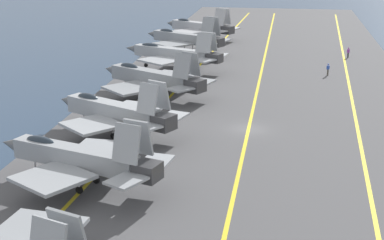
{
  "coord_description": "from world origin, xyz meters",
  "views": [
    {
      "loc": [
        -59.52,
        -3.57,
        20.17
      ],
      "look_at": [
        -5.65,
        5.19,
        2.9
      ],
      "focal_mm": 55.0,
      "sensor_mm": 36.0,
      "label": 1
    }
  ],
  "objects_px": {
    "parked_jet_sixth": "(174,53)",
    "parked_jet_eighth": "(200,27)",
    "parked_jet_fourth": "(115,111)",
    "crew_blue_vest": "(328,69)",
    "parked_jet_third": "(79,158)",
    "parked_jet_fifth": "(153,78)",
    "parked_jet_seventh": "(185,38)",
    "crew_purple_vest": "(348,52)"
  },
  "relations": [
    {
      "from": "parked_jet_sixth",
      "to": "parked_jet_eighth",
      "type": "height_order",
      "value": "parked_jet_eighth"
    },
    {
      "from": "parked_jet_fourth",
      "to": "crew_blue_vest",
      "type": "relative_size",
      "value": 8.5
    },
    {
      "from": "parked_jet_third",
      "to": "crew_blue_vest",
      "type": "relative_size",
      "value": 8.72
    },
    {
      "from": "parked_jet_fifth",
      "to": "parked_jet_seventh",
      "type": "xyz_separation_m",
      "value": [
        28.02,
        0.67,
        0.38
      ]
    },
    {
      "from": "parked_jet_fourth",
      "to": "parked_jet_seventh",
      "type": "height_order",
      "value": "parked_jet_seventh"
    },
    {
      "from": "parked_jet_seventh",
      "to": "parked_jet_eighth",
      "type": "bearing_deg",
      "value": -0.83
    },
    {
      "from": "crew_blue_vest",
      "to": "parked_jet_seventh",
      "type": "bearing_deg",
      "value": 60.84
    },
    {
      "from": "parked_jet_fifth",
      "to": "crew_purple_vest",
      "type": "distance_m",
      "value": 39.51
    },
    {
      "from": "parked_jet_sixth",
      "to": "crew_blue_vest",
      "type": "bearing_deg",
      "value": -88.92
    },
    {
      "from": "crew_blue_vest",
      "to": "crew_purple_vest",
      "type": "relative_size",
      "value": 1.03
    },
    {
      "from": "parked_jet_fourth",
      "to": "crew_blue_vest",
      "type": "xyz_separation_m",
      "value": [
        30.64,
        -23.21,
        -1.49
      ]
    },
    {
      "from": "parked_jet_sixth",
      "to": "crew_blue_vest",
      "type": "relative_size",
      "value": 9.37
    },
    {
      "from": "parked_jet_fifth",
      "to": "parked_jet_sixth",
      "type": "distance_m",
      "value": 14.46
    },
    {
      "from": "parked_jet_fourth",
      "to": "parked_jet_eighth",
      "type": "relative_size",
      "value": 0.96
    },
    {
      "from": "parked_jet_eighth",
      "to": "parked_jet_fifth",
      "type": "bearing_deg",
      "value": -179.42
    },
    {
      "from": "parked_jet_sixth",
      "to": "parked_jet_eighth",
      "type": "xyz_separation_m",
      "value": [
        29.16,
        0.43,
        -0.3
      ]
    },
    {
      "from": "parked_jet_fourth",
      "to": "parked_jet_sixth",
      "type": "relative_size",
      "value": 0.91
    },
    {
      "from": "parked_jet_eighth",
      "to": "crew_purple_vest",
      "type": "relative_size",
      "value": 9.14
    },
    {
      "from": "parked_jet_fourth",
      "to": "parked_jet_sixth",
      "type": "distance_m",
      "value": 30.21
    },
    {
      "from": "parked_jet_third",
      "to": "crew_purple_vest",
      "type": "xyz_separation_m",
      "value": [
        57.91,
        -26.41,
        -1.6
      ]
    },
    {
      "from": "crew_purple_vest",
      "to": "parked_jet_third",
      "type": "bearing_deg",
      "value": 155.48
    },
    {
      "from": "parked_jet_fifth",
      "to": "crew_purple_vest",
      "type": "bearing_deg",
      "value": -43.1
    },
    {
      "from": "parked_jet_fourth",
      "to": "parked_jet_fifth",
      "type": "height_order",
      "value": "parked_jet_fourth"
    },
    {
      "from": "parked_jet_sixth",
      "to": "crew_purple_vest",
      "type": "height_order",
      "value": "parked_jet_sixth"
    },
    {
      "from": "crew_blue_vest",
      "to": "parked_jet_eighth",
      "type": "bearing_deg",
      "value": 39.05
    },
    {
      "from": "parked_jet_sixth",
      "to": "parked_jet_seventh",
      "type": "relative_size",
      "value": 1.06
    },
    {
      "from": "parked_jet_sixth",
      "to": "parked_jet_seventh",
      "type": "bearing_deg",
      "value": 2.75
    },
    {
      "from": "parked_jet_fifth",
      "to": "crew_blue_vest",
      "type": "height_order",
      "value": "parked_jet_fifth"
    },
    {
      "from": "parked_jet_sixth",
      "to": "crew_purple_vest",
      "type": "bearing_deg",
      "value": -61.96
    },
    {
      "from": "parked_jet_fourth",
      "to": "crew_blue_vest",
      "type": "bearing_deg",
      "value": -37.14
    },
    {
      "from": "parked_jet_fifth",
      "to": "parked_jet_eighth",
      "type": "relative_size",
      "value": 1.02
    },
    {
      "from": "parked_jet_seventh",
      "to": "parked_jet_eighth",
      "type": "height_order",
      "value": "parked_jet_seventh"
    },
    {
      "from": "parked_jet_third",
      "to": "parked_jet_fifth",
      "type": "xyz_separation_m",
      "value": [
        29.07,
        0.57,
        -0.25
      ]
    },
    {
      "from": "parked_jet_seventh",
      "to": "crew_purple_vest",
      "type": "relative_size",
      "value": 9.14
    },
    {
      "from": "parked_jet_eighth",
      "to": "crew_blue_vest",
      "type": "bearing_deg",
      "value": -140.95
    },
    {
      "from": "parked_jet_fourth",
      "to": "crew_blue_vest",
      "type": "height_order",
      "value": "parked_jet_fourth"
    },
    {
      "from": "parked_jet_seventh",
      "to": "crew_purple_vest",
      "type": "bearing_deg",
      "value": -88.3
    },
    {
      "from": "parked_jet_third",
      "to": "parked_jet_fifth",
      "type": "height_order",
      "value": "parked_jet_third"
    },
    {
      "from": "parked_jet_fourth",
      "to": "parked_jet_eighth",
      "type": "height_order",
      "value": "parked_jet_eighth"
    },
    {
      "from": "parked_jet_fourth",
      "to": "parked_jet_seventh",
      "type": "bearing_deg",
      "value": 0.43
    },
    {
      "from": "parked_jet_eighth",
      "to": "crew_blue_vest",
      "type": "xyz_separation_m",
      "value": [
        -28.73,
        -23.31,
        -1.36
      ]
    },
    {
      "from": "parked_jet_fourth",
      "to": "crew_purple_vest",
      "type": "bearing_deg",
      "value": -31.5
    }
  ]
}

